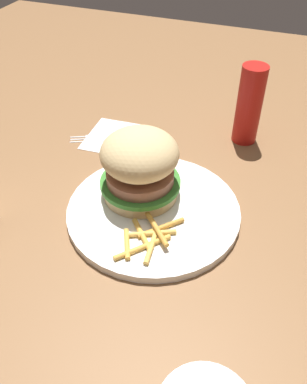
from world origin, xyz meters
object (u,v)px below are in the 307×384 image
object	(u,v)px
plate	(154,211)
fork	(117,136)
ketchup_bottle	(249,105)
napkin	(117,137)
sandwich	(141,163)
fries_pile	(148,236)

from	to	relation	value
plate	fork	distance (m)	0.21
plate	ketchup_bottle	distance (m)	0.26
plate	ketchup_bottle	size ratio (longest dim) A/B	1.79
fork	ketchup_bottle	size ratio (longest dim) A/B	1.16
plate	ketchup_bottle	xyz separation A→B (m)	(-0.09, -0.24, 0.06)
napkin	ketchup_bottle	bearing A→B (deg)	-160.48
plate	napkin	distance (m)	0.21
sandwich	fries_pile	xyz separation A→B (m)	(-0.04, 0.09, -0.05)
sandwich	napkin	size ratio (longest dim) A/B	1.08
sandwich	napkin	world-z (taller)	sandwich
fries_pile	napkin	world-z (taller)	fries_pile
napkin	fork	xyz separation A→B (m)	(0.00, 0.00, 0.00)
napkin	ketchup_bottle	world-z (taller)	ketchup_bottle
plate	sandwich	xyz separation A→B (m)	(0.03, -0.03, 0.06)
fork	ketchup_bottle	bearing A→B (deg)	-160.44
napkin	ketchup_bottle	distance (m)	0.24
fries_pile	ketchup_bottle	bearing A→B (deg)	-103.20
fries_pile	ketchup_bottle	xyz separation A→B (m)	(-0.07, -0.30, 0.05)
fries_pile	fork	bearing A→B (deg)	-56.05
plate	napkin	bearing A→B (deg)	-50.92
plate	fork	bearing A→B (deg)	-50.50
sandwich	fork	bearing A→B (deg)	-52.21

